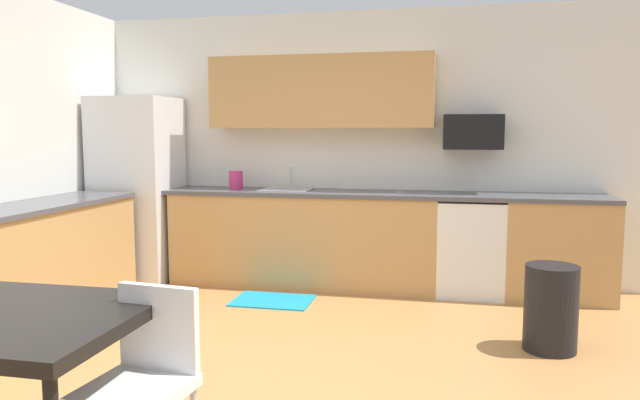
% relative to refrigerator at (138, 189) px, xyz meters
% --- Properties ---
extents(ground_plane, '(12.00, 12.00, 0.00)m').
position_rel_refrigerator_xyz_m(ground_plane, '(2.18, -2.22, -0.93)').
color(ground_plane, '#B77F47').
extents(wall_back, '(5.80, 0.10, 2.70)m').
position_rel_refrigerator_xyz_m(wall_back, '(2.18, 0.43, 0.42)').
color(wall_back, silver).
rests_on(wall_back, ground).
extents(cabinet_run_back, '(2.61, 0.60, 0.90)m').
position_rel_refrigerator_xyz_m(cabinet_run_back, '(1.73, 0.08, -0.48)').
color(cabinet_run_back, tan).
rests_on(cabinet_run_back, ground).
extents(cabinet_run_back_right, '(0.94, 0.60, 0.90)m').
position_rel_refrigerator_xyz_m(cabinet_run_back_right, '(4.11, 0.08, -0.48)').
color(cabinet_run_back_right, tan).
rests_on(cabinet_run_back_right, ground).
extents(cabinet_run_left, '(0.60, 2.00, 0.90)m').
position_rel_refrigerator_xyz_m(cabinet_run_left, '(-0.12, -1.42, -0.48)').
color(cabinet_run_left, tan).
rests_on(cabinet_run_left, ground).
extents(countertop_back, '(4.80, 0.64, 0.04)m').
position_rel_refrigerator_xyz_m(countertop_back, '(2.18, 0.08, -0.01)').
color(countertop_back, '#4C4C51').
rests_on(countertop_back, cabinet_run_back).
extents(countertop_left, '(0.64, 2.00, 0.04)m').
position_rel_refrigerator_xyz_m(countertop_left, '(-0.12, -1.42, -0.01)').
color(countertop_left, '#4C4C51').
rests_on(countertop_left, cabinet_run_left).
extents(upper_cabinets_back, '(2.20, 0.34, 0.70)m').
position_rel_refrigerator_xyz_m(upper_cabinets_back, '(1.88, 0.21, 0.97)').
color(upper_cabinets_back, tan).
extents(refrigerator, '(0.76, 0.70, 1.86)m').
position_rel_refrigerator_xyz_m(refrigerator, '(0.00, 0.00, 0.00)').
color(refrigerator, white).
rests_on(refrigerator, ground).
extents(oven_range, '(0.60, 0.60, 0.91)m').
position_rel_refrigerator_xyz_m(oven_range, '(3.34, 0.08, -0.48)').
color(oven_range, white).
rests_on(oven_range, ground).
extents(microwave, '(0.54, 0.36, 0.32)m').
position_rel_refrigerator_xyz_m(microwave, '(3.34, 0.18, 0.58)').
color(microwave, black).
extents(sink_basin, '(0.48, 0.40, 0.14)m').
position_rel_refrigerator_xyz_m(sink_basin, '(1.56, 0.08, -0.05)').
color(sink_basin, '#A5A8AD').
rests_on(sink_basin, countertop_back).
extents(sink_faucet, '(0.02, 0.02, 0.24)m').
position_rel_refrigerator_xyz_m(sink_faucet, '(1.56, 0.26, 0.11)').
color(sink_faucet, '#B2B5BA').
rests_on(sink_faucet, countertop_back).
extents(chair_near_table, '(0.44, 0.44, 0.85)m').
position_rel_refrigerator_xyz_m(chair_near_table, '(1.89, -3.40, -0.43)').
color(chair_near_table, white).
rests_on(chair_near_table, ground).
extents(trash_bin, '(0.36, 0.36, 0.60)m').
position_rel_refrigerator_xyz_m(trash_bin, '(3.84, -1.34, -0.63)').
color(trash_bin, black).
rests_on(trash_bin, ground).
extents(floor_mat, '(0.70, 0.50, 0.01)m').
position_rel_refrigerator_xyz_m(floor_mat, '(1.61, -0.57, -0.92)').
color(floor_mat, '#198CBF').
rests_on(floor_mat, ground).
extents(kettle, '(0.14, 0.14, 0.20)m').
position_rel_refrigerator_xyz_m(kettle, '(1.02, 0.13, 0.09)').
color(kettle, '#CC3372').
rests_on(kettle, countertop_back).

